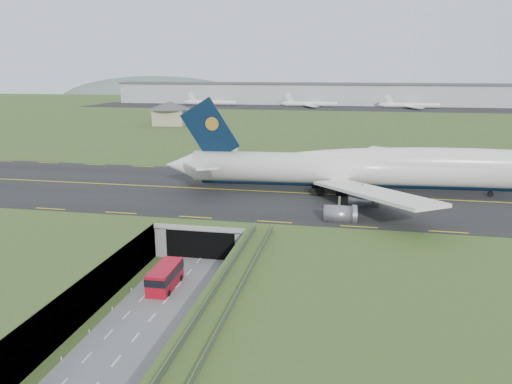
# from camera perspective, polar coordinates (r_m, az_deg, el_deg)

# --- Properties ---
(ground) EXTENTS (900.00, 900.00, 0.00)m
(ground) POSITION_cam_1_polar(r_m,az_deg,el_deg) (78.58, -8.11, -9.76)
(ground) COLOR #3C5622
(ground) RESTS_ON ground
(airfield_deck) EXTENTS (800.00, 800.00, 6.00)m
(airfield_deck) POSITION_cam_1_polar(r_m,az_deg,el_deg) (77.44, -8.19, -7.73)
(airfield_deck) COLOR gray
(airfield_deck) RESTS_ON ground
(trench_road) EXTENTS (12.00, 75.00, 0.20)m
(trench_road) POSITION_cam_1_polar(r_m,az_deg,el_deg) (72.17, -10.10, -12.00)
(trench_road) COLOR slate
(trench_road) RESTS_ON ground
(taxiway) EXTENTS (800.00, 44.00, 0.18)m
(taxiway) POSITION_cam_1_polar(r_m,az_deg,el_deg) (106.73, -2.45, 0.20)
(taxiway) COLOR black
(taxiway) RESTS_ON airfield_deck
(tunnel_portal) EXTENTS (17.00, 22.30, 6.00)m
(tunnel_portal) POSITION_cam_1_polar(r_m,az_deg,el_deg) (92.31, -4.80, -3.82)
(tunnel_portal) COLOR gray
(tunnel_portal) RESTS_ON ground
(guideway) EXTENTS (3.00, 53.00, 7.05)m
(guideway) POSITION_cam_1_polar(r_m,az_deg,el_deg) (56.81, -3.96, -13.42)
(guideway) COLOR #A8A8A3
(guideway) RESTS_ON ground
(jumbo_jet) EXTENTS (95.77, 61.26, 20.31)m
(jumbo_jet) POSITION_cam_1_polar(r_m,az_deg,el_deg) (105.90, 14.97, 2.61)
(jumbo_jet) COLOR silver
(jumbo_jet) RESTS_ON ground
(shuttle_tram) EXTENTS (3.31, 8.27, 3.33)m
(shuttle_tram) POSITION_cam_1_polar(r_m,az_deg,el_deg) (75.02, -10.36, -9.52)
(shuttle_tram) COLOR #A80B1B
(shuttle_tram) RESTS_ON ground
(service_building) EXTENTS (22.27, 22.27, 10.90)m
(service_building) POSITION_cam_1_polar(r_m,az_deg,el_deg) (235.38, -9.80, 9.11)
(service_building) COLOR tan
(service_building) RESTS_ON ground
(cargo_terminal) EXTENTS (320.00, 67.00, 15.60)m
(cargo_terminal) POSITION_cam_1_polar(r_m,az_deg,el_deg) (368.41, 7.43, 11.09)
(cargo_terminal) COLOR #B2B2B2
(cargo_terminal) RESTS_ON ground
(distant_hills) EXTENTS (700.00, 91.00, 60.00)m
(distant_hills) POSITION_cam_1_polar(r_m,az_deg,el_deg) (500.62, 15.88, 9.35)
(distant_hills) COLOR #55665F
(distant_hills) RESTS_ON ground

